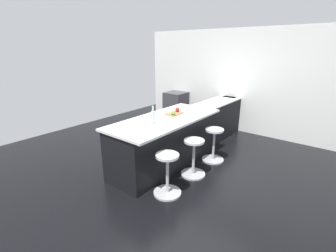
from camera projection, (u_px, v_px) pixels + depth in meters
ground_plane at (183, 163)px, 4.76m from camera, size 7.72×7.72×0.00m
interior_partition_left at (241, 82)px, 6.28m from camera, size 0.12×5.94×2.68m
sink_cabinet at (225, 115)px, 6.43m from camera, size 2.60×0.60×1.20m
oven_range at (176, 107)px, 7.41m from camera, size 0.60×0.61×0.89m
kitchen_island at (164, 141)px, 4.57m from camera, size 2.36×1.00×0.96m
stool_by_window at (214, 146)px, 4.77m from camera, size 0.44×0.44×0.68m
stool_middle at (194, 159)px, 4.22m from camera, size 0.44×0.44×0.68m
stool_near_camera at (167, 176)px, 3.66m from camera, size 0.44×0.44×0.68m
cutting_board at (174, 114)px, 4.65m from camera, size 0.36×0.24×0.02m
apple_red at (177, 110)px, 4.73m from camera, size 0.09×0.09×0.09m
apple_green at (173, 113)px, 4.51m from camera, size 0.09×0.09×0.09m
water_bottle at (153, 117)px, 4.03m from camera, size 0.06×0.06×0.31m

